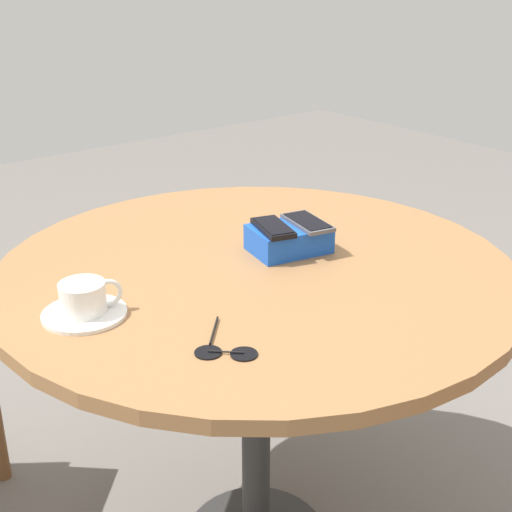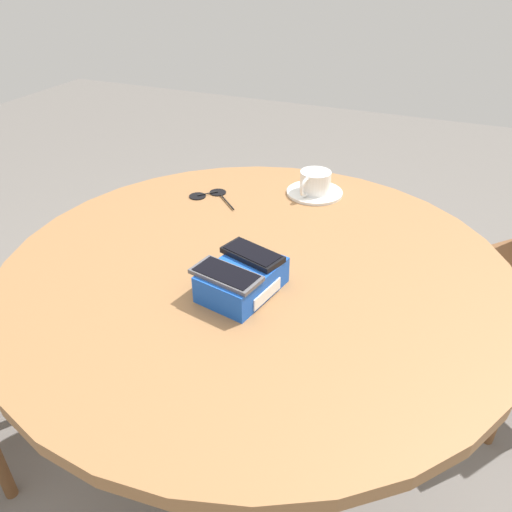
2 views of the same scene
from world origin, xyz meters
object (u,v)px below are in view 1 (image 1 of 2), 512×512
at_px(phone_black, 273,228).
at_px(coffee_cup, 84,297).
at_px(phone_box, 289,239).
at_px(phone_gray, 306,222).
at_px(saucer, 85,314).
at_px(sunglasses, 225,351).
at_px(round_table, 256,302).

xyz_separation_m(phone_black, coffee_cup, (0.46, 0.01, -0.03)).
relative_size(phone_box, phone_gray, 1.28).
bearing_deg(coffee_cup, phone_box, -179.48).
bearing_deg(phone_black, saucer, 0.91).
bearing_deg(sunglasses, coffee_cup, -64.94).
xyz_separation_m(saucer, sunglasses, (-0.13, 0.27, -0.00)).
xyz_separation_m(round_table, phone_black, (-0.06, -0.02, 0.16)).
bearing_deg(phone_black, coffee_cup, 1.01).
distance_m(saucer, sunglasses, 0.30).
xyz_separation_m(round_table, phone_box, (-0.11, -0.02, 0.12)).
height_order(phone_black, coffee_cup, phone_black).
bearing_deg(coffee_cup, phone_black, -178.99).
bearing_deg(round_table, phone_box, -171.83).
xyz_separation_m(phone_box, coffee_cup, (0.50, 0.00, 0.01)).
distance_m(phone_box, sunglasses, 0.47).
xyz_separation_m(round_table, sunglasses, (0.27, 0.26, 0.09)).
bearing_deg(sunglasses, phone_gray, -148.06).
xyz_separation_m(phone_black, saucer, (0.46, 0.01, -0.06)).
relative_size(round_table, phone_box, 5.95).
distance_m(saucer, coffee_cup, 0.03).
bearing_deg(phone_box, round_table, 8.17).
relative_size(phone_black, sunglasses, 0.90).
bearing_deg(phone_gray, phone_box, -14.67).
xyz_separation_m(phone_gray, phone_black, (0.09, -0.01, 0.00)).
relative_size(round_table, coffee_cup, 9.70).
height_order(phone_box, phone_black, phone_black).
height_order(coffee_cup, sunglasses, coffee_cup).
distance_m(phone_black, coffee_cup, 0.46).
distance_m(phone_gray, phone_black, 0.09).
height_order(round_table, saucer, saucer).
bearing_deg(phone_box, coffee_cup, 0.52).
bearing_deg(sunglasses, phone_black, -140.46).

